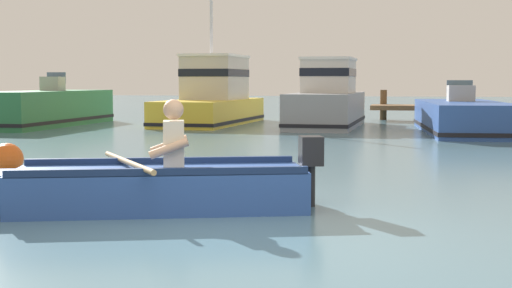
{
  "coord_description": "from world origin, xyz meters",
  "views": [
    {
      "loc": [
        1.32,
        -5.99,
        1.39
      ],
      "look_at": [
        -0.64,
        3.36,
        0.55
      ],
      "focal_mm": 50.68,
      "sensor_mm": 36.0,
      "label": 1
    }
  ],
  "objects_px": {
    "moored_boat_yellow": "(212,98)",
    "moored_boat_grey": "(327,101)",
    "moored_boat_blue": "(463,118)",
    "moored_boat_green": "(46,109)",
    "rowboat_with_person": "(154,186)",
    "mooring_buoy": "(7,159)"
  },
  "relations": [
    {
      "from": "moored_boat_green",
      "to": "mooring_buoy",
      "type": "xyz_separation_m",
      "value": [
        5.18,
        -10.93,
        -0.28
      ]
    },
    {
      "from": "moored_boat_green",
      "to": "moored_boat_yellow",
      "type": "height_order",
      "value": "moored_boat_yellow"
    },
    {
      "from": "moored_boat_yellow",
      "to": "moored_boat_grey",
      "type": "bearing_deg",
      "value": -11.05
    },
    {
      "from": "rowboat_with_person",
      "to": "moored_boat_yellow",
      "type": "bearing_deg",
      "value": 102.97
    },
    {
      "from": "moored_boat_green",
      "to": "moored_boat_yellow",
      "type": "xyz_separation_m",
      "value": [
        4.76,
        2.07,
        0.3
      ]
    },
    {
      "from": "moored_boat_grey",
      "to": "moored_boat_blue",
      "type": "xyz_separation_m",
      "value": [
        3.85,
        -1.66,
        -0.39
      ]
    },
    {
      "from": "moored_boat_grey",
      "to": "mooring_buoy",
      "type": "relative_size",
      "value": 11.22
    },
    {
      "from": "moored_boat_grey",
      "to": "moored_boat_blue",
      "type": "height_order",
      "value": "moored_boat_grey"
    },
    {
      "from": "moored_boat_green",
      "to": "moored_boat_blue",
      "type": "xyz_separation_m",
      "value": [
        12.42,
        -0.34,
        -0.13
      ]
    },
    {
      "from": "moored_boat_grey",
      "to": "mooring_buoy",
      "type": "distance_m",
      "value": 12.73
    },
    {
      "from": "moored_boat_blue",
      "to": "moored_boat_grey",
      "type": "bearing_deg",
      "value": 156.64
    },
    {
      "from": "moored_boat_green",
      "to": "mooring_buoy",
      "type": "bearing_deg",
      "value": -64.66
    },
    {
      "from": "rowboat_with_person",
      "to": "moored_boat_green",
      "type": "distance_m",
      "value": 15.59
    },
    {
      "from": "moored_boat_grey",
      "to": "moored_boat_blue",
      "type": "distance_m",
      "value": 4.21
    },
    {
      "from": "rowboat_with_person",
      "to": "mooring_buoy",
      "type": "bearing_deg",
      "value": 143.72
    },
    {
      "from": "moored_boat_green",
      "to": "mooring_buoy",
      "type": "distance_m",
      "value": 12.1
    },
    {
      "from": "mooring_buoy",
      "to": "moored_boat_blue",
      "type": "bearing_deg",
      "value": 55.65
    },
    {
      "from": "rowboat_with_person",
      "to": "mooring_buoy",
      "type": "distance_m",
      "value": 3.85
    },
    {
      "from": "moored_boat_blue",
      "to": "mooring_buoy",
      "type": "xyz_separation_m",
      "value": [
        -7.24,
        -10.6,
        -0.16
      ]
    },
    {
      "from": "rowboat_with_person",
      "to": "mooring_buoy",
      "type": "xyz_separation_m",
      "value": [
        -3.1,
        2.28,
        -0.01
      ]
    },
    {
      "from": "moored_boat_yellow",
      "to": "moored_boat_grey",
      "type": "height_order",
      "value": "moored_boat_yellow"
    },
    {
      "from": "rowboat_with_person",
      "to": "moored_boat_green",
      "type": "relative_size",
      "value": 0.59
    }
  ]
}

